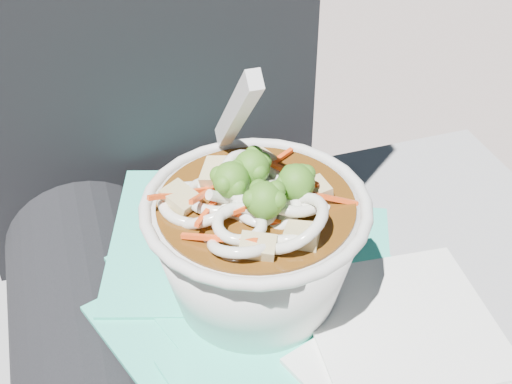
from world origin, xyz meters
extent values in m
cylinder|color=black|center=(0.08, 0.00, 0.54)|extent=(0.16, 0.48, 0.16)
cube|color=black|center=(0.00, 0.32, 0.76)|extent=(0.34, 0.18, 0.50)
cube|color=#2FC5A6|center=(0.09, 0.04, 0.62)|extent=(0.20, 0.23, 0.00)
cube|color=#2FC5A6|center=(0.13, -0.05, 0.63)|extent=(0.12, 0.14, 0.00)
cube|color=#2FC5A6|center=(0.03, 0.00, 0.63)|extent=(0.23, 0.23, 0.00)
cube|color=#2FC5A6|center=(0.02, 0.06, 0.63)|extent=(0.18, 0.17, 0.00)
cube|color=#2FC5A6|center=(0.02, 0.11, 0.63)|extent=(0.19, 0.22, 0.00)
cube|color=#2FC5A6|center=(0.04, -0.06, 0.63)|extent=(0.17, 0.17, 0.00)
cube|color=#2FC5A6|center=(0.10, 0.00, 0.63)|extent=(0.15, 0.12, 0.00)
cube|color=#2FC5A6|center=(0.04, -0.01, 0.64)|extent=(0.14, 0.16, 0.00)
cube|color=silver|center=(0.13, -0.09, 0.64)|extent=(0.18, 0.18, 0.00)
cube|color=silver|center=(0.14, -0.04, 0.64)|extent=(0.14, 0.14, 0.00)
torus|color=silver|center=(0.04, 0.02, 0.73)|extent=(0.17, 0.17, 0.01)
cylinder|color=#452609|center=(0.04, 0.02, 0.72)|extent=(0.14, 0.14, 0.01)
torus|color=silver|center=(0.04, 0.01, 0.73)|extent=(0.06, 0.05, 0.03)
torus|color=silver|center=(0.04, 0.02, 0.74)|extent=(0.04, 0.05, 0.04)
torus|color=silver|center=(0.05, 0.04, 0.73)|extent=(0.06, 0.06, 0.06)
torus|color=silver|center=(0.05, 0.03, 0.73)|extent=(0.05, 0.05, 0.03)
torus|color=silver|center=(0.00, 0.03, 0.73)|extent=(0.07, 0.07, 0.02)
torus|color=silver|center=(0.06, 0.00, 0.74)|extent=(0.06, 0.06, 0.02)
torus|color=silver|center=(0.01, 0.02, 0.73)|extent=(0.07, 0.06, 0.04)
torus|color=silver|center=(0.05, -0.02, 0.73)|extent=(0.05, 0.05, 0.03)
torus|color=silver|center=(0.02, -0.01, 0.74)|extent=(0.05, 0.05, 0.01)
torus|color=silver|center=(0.04, 0.02, 0.73)|extent=(0.04, 0.05, 0.02)
torus|color=silver|center=(0.05, 0.03, 0.74)|extent=(0.07, 0.07, 0.03)
torus|color=silver|center=(0.02, -0.02, 0.73)|extent=(0.06, 0.06, 0.03)
torus|color=silver|center=(0.02, 0.03, 0.73)|extent=(0.08, 0.08, 0.02)
torus|color=silver|center=(0.06, -0.02, 0.74)|extent=(0.06, 0.06, 0.04)
torus|color=silver|center=(0.04, 0.02, 0.73)|extent=(0.05, 0.05, 0.04)
torus|color=silver|center=(0.05, 0.01, 0.73)|extent=(0.05, 0.06, 0.03)
torus|color=silver|center=(0.05, 0.02, 0.73)|extent=(0.07, 0.07, 0.03)
cylinder|color=silver|center=(0.02, 0.02, 0.73)|extent=(0.03, 0.02, 0.03)
cylinder|color=silver|center=(0.07, 0.01, 0.73)|extent=(0.03, 0.04, 0.02)
cylinder|color=silver|center=(0.08, 0.01, 0.73)|extent=(0.03, 0.02, 0.02)
cylinder|color=#799A4A|center=(0.07, 0.01, 0.74)|extent=(0.01, 0.01, 0.02)
sphere|color=#285F15|center=(0.07, 0.01, 0.75)|extent=(0.03, 0.03, 0.03)
sphere|color=#285F15|center=(0.07, 0.02, 0.75)|extent=(0.01, 0.01, 0.01)
sphere|color=#285F15|center=(0.08, 0.02, 0.75)|extent=(0.01, 0.01, 0.01)
sphere|color=#285F15|center=(0.06, 0.01, 0.75)|extent=(0.01, 0.01, 0.01)
sphere|color=#285F15|center=(0.08, 0.01, 0.75)|extent=(0.01, 0.01, 0.01)
cylinder|color=#799A4A|center=(0.05, 0.04, 0.74)|extent=(0.01, 0.01, 0.02)
sphere|color=#285F15|center=(0.05, 0.04, 0.75)|extent=(0.03, 0.03, 0.03)
sphere|color=#285F15|center=(0.05, 0.03, 0.75)|extent=(0.01, 0.01, 0.01)
sphere|color=#285F15|center=(0.05, 0.04, 0.75)|extent=(0.01, 0.01, 0.01)
sphere|color=#285F15|center=(0.05, 0.04, 0.75)|extent=(0.01, 0.01, 0.01)
sphere|color=#285F15|center=(0.04, 0.04, 0.75)|extent=(0.01, 0.01, 0.01)
cylinder|color=#799A4A|center=(0.03, 0.03, 0.74)|extent=(0.01, 0.01, 0.02)
sphere|color=#285F15|center=(0.03, 0.03, 0.75)|extent=(0.03, 0.03, 0.03)
sphere|color=#285F15|center=(0.03, 0.02, 0.75)|extent=(0.01, 0.01, 0.01)
sphere|color=#285F15|center=(0.02, 0.03, 0.75)|extent=(0.01, 0.01, 0.01)
sphere|color=#285F15|center=(0.03, 0.03, 0.75)|extent=(0.01, 0.01, 0.01)
sphere|color=#285F15|center=(0.02, 0.02, 0.75)|extent=(0.01, 0.01, 0.01)
cylinder|color=#799A4A|center=(0.04, 0.00, 0.74)|extent=(0.01, 0.01, 0.02)
sphere|color=#285F15|center=(0.04, 0.00, 0.75)|extent=(0.03, 0.03, 0.03)
sphere|color=#285F15|center=(0.05, 0.00, 0.75)|extent=(0.01, 0.01, 0.01)
sphere|color=#285F15|center=(0.04, 0.01, 0.75)|extent=(0.01, 0.01, 0.01)
sphere|color=#285F15|center=(0.05, -0.01, 0.75)|extent=(0.01, 0.01, 0.01)
sphere|color=#285F15|center=(0.03, 0.00, 0.75)|extent=(0.01, 0.01, 0.01)
cube|color=#FF4B15|center=(0.04, 0.03, 0.73)|extent=(0.02, 0.05, 0.01)
cube|color=#FF4B15|center=(0.01, 0.03, 0.74)|extent=(0.03, 0.04, 0.02)
cube|color=#FF4B15|center=(0.06, 0.06, 0.73)|extent=(0.05, 0.03, 0.00)
cube|color=#FF4B15|center=(0.08, 0.03, 0.74)|extent=(0.03, 0.03, 0.01)
cube|color=#FF4B15|center=(0.03, 0.00, 0.74)|extent=(0.05, 0.01, 0.02)
cube|color=#FF4B15|center=(0.01, -0.02, 0.73)|extent=(0.05, 0.03, 0.01)
cube|color=#FF4B15|center=(0.09, 0.01, 0.74)|extent=(0.05, 0.02, 0.02)
cube|color=#FF4B15|center=(0.04, 0.00, 0.73)|extent=(0.03, 0.02, 0.01)
cube|color=#FF4B15|center=(0.01, 0.02, 0.73)|extent=(0.04, 0.05, 0.01)
cube|color=#FF4B15|center=(-0.01, 0.04, 0.74)|extent=(0.05, 0.02, 0.02)
cube|color=tan|center=(0.09, 0.02, 0.73)|extent=(0.02, 0.02, 0.02)
cube|color=tan|center=(0.06, 0.07, 0.73)|extent=(0.02, 0.02, 0.01)
cube|color=tan|center=(0.02, 0.05, 0.73)|extent=(0.03, 0.03, 0.02)
cube|color=tan|center=(-0.01, 0.03, 0.73)|extent=(0.03, 0.03, 0.02)
cube|color=tan|center=(0.03, -0.03, 0.73)|extent=(0.03, 0.03, 0.02)
cube|color=tan|center=(0.06, -0.03, 0.73)|extent=(0.03, 0.03, 0.02)
ellipsoid|color=silver|center=(0.04, 0.01, 0.73)|extent=(0.03, 0.04, 0.01)
cube|color=silver|center=(0.04, 0.06, 0.78)|extent=(0.01, 0.10, 0.11)
camera|label=1|loc=(-0.07, -0.35, 1.04)|focal=50.00mm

